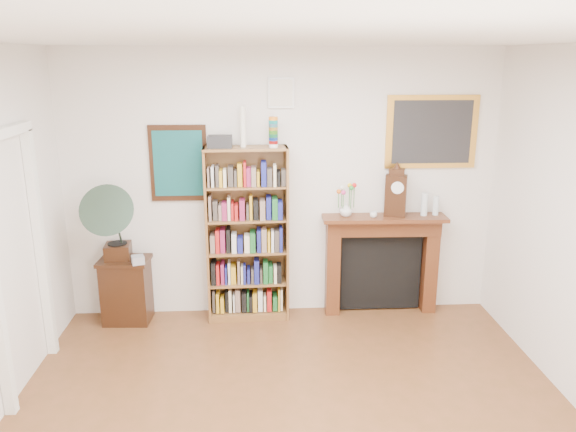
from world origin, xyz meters
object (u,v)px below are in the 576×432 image
object	(u,v)px
cd_stack	(138,260)
bottle_left	(424,204)
gramophone	(111,218)
side_cabinet	(127,290)
flower_vase	(346,210)
fireplace	(381,255)
bookshelf	(247,225)
bottle_right	(436,206)
mantel_clock	(396,193)
teacup	(373,215)

from	to	relation	value
cd_stack	bottle_left	distance (m)	2.99
gramophone	cd_stack	bearing A→B (deg)	-11.38
side_cabinet	bottle_left	bearing A→B (deg)	4.26
gramophone	bottle_left	xyz separation A→B (m)	(3.18, 0.18, 0.05)
side_cabinet	flower_vase	world-z (taller)	flower_vase
fireplace	flower_vase	world-z (taller)	flower_vase
fireplace	gramophone	bearing A→B (deg)	-173.95
bookshelf	gramophone	world-z (taller)	bookshelf
gramophone	bottle_left	size ratio (longest dim) A/B	3.47
gramophone	cd_stack	world-z (taller)	gramophone
side_cabinet	gramophone	xyz separation A→B (m)	(-0.06, -0.11, 0.82)
bookshelf	cd_stack	size ratio (longest dim) A/B	17.59
flower_vase	bottle_left	distance (m)	0.82
bottle_right	side_cabinet	bearing A→B (deg)	-178.67
side_cabinet	gramophone	distance (m)	0.83
cd_stack	bottle_right	size ratio (longest dim) A/B	0.60
flower_vase	cd_stack	bearing A→B (deg)	-174.11
bookshelf	side_cabinet	distance (m)	1.44
fireplace	bottle_left	size ratio (longest dim) A/B	5.42
bookshelf	bottle_left	distance (m)	1.86
gramophone	mantel_clock	world-z (taller)	mantel_clock
fireplace	flower_vase	distance (m)	0.66
teacup	cd_stack	bearing A→B (deg)	-176.31
gramophone	fireplace	bearing A→B (deg)	-0.49
bookshelf	bottle_right	size ratio (longest dim) A/B	10.55
flower_vase	bottle_right	world-z (taller)	bottle_right
bookshelf	teacup	xyz separation A→B (m)	(1.31, -0.02, 0.10)
side_cabinet	bottle_left	distance (m)	3.24
fireplace	mantel_clock	distance (m)	0.71
flower_vase	bottle_right	bearing A→B (deg)	-0.22
bottle_right	cd_stack	bearing A→B (deg)	-175.99
mantel_clock	flower_vase	distance (m)	0.54
gramophone	bookshelf	bearing A→B (deg)	1.27
cd_stack	teacup	bearing A→B (deg)	3.69
bottle_left	side_cabinet	bearing A→B (deg)	-178.78
fireplace	bottle_right	xyz separation A→B (m)	(0.54, -0.03, 0.55)
teacup	bottle_right	size ratio (longest dim) A/B	0.39
side_cabinet	gramophone	bearing A→B (deg)	-114.81
flower_vase	teacup	xyz separation A→B (m)	(0.28, -0.06, -0.04)
fireplace	teacup	bearing A→B (deg)	-141.98
flower_vase	bottle_left	xyz separation A→B (m)	(0.82, -0.01, 0.05)
side_cabinet	teacup	distance (m)	2.69
mantel_clock	gramophone	bearing A→B (deg)	-158.72
bottle_right	teacup	bearing A→B (deg)	-174.83
bookshelf	bottle_right	world-z (taller)	bookshelf
gramophone	side_cabinet	bearing A→B (deg)	57.04
mantel_clock	bookshelf	bearing A→B (deg)	-161.20
flower_vase	gramophone	bearing A→B (deg)	-175.30
fireplace	cd_stack	world-z (taller)	fireplace
side_cabinet	fireplace	size ratio (longest dim) A/B	0.53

